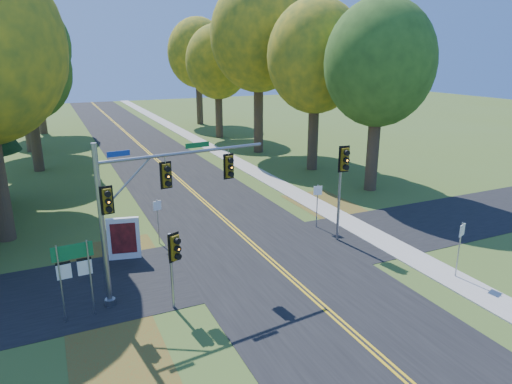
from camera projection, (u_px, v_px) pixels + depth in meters
name	position (u px, v px, depth m)	size (l,w,h in m)	color
ground	(284.00, 273.00, 19.94)	(160.00, 160.00, 0.00)	#475E21
road_main	(284.00, 272.00, 19.93)	(8.00, 160.00, 0.02)	black
road_cross	(264.00, 255.00, 21.67)	(60.00, 6.00, 0.02)	black
centerline_left	(282.00, 273.00, 19.89)	(0.10, 160.00, 0.01)	gold
centerline_right	(286.00, 272.00, 19.97)	(0.10, 160.00, 0.01)	gold
sidewalk_east	(395.00, 248.00, 22.42)	(1.60, 160.00, 0.06)	#9E998E
leaf_patch_w_near	(117.00, 263.00, 20.80)	(4.00, 6.00, 0.00)	brown
leaf_patch_e	(336.00, 210.00, 27.87)	(3.50, 8.00, 0.00)	brown
leaf_patch_w_far	(119.00, 358.00, 14.32)	(3.00, 5.00, 0.00)	brown
tree_e_a	(379.00, 64.00, 29.71)	(7.20, 7.20, 12.73)	#38281C
tree_e_b	(316.00, 57.00, 35.27)	(7.60, 7.60, 13.33)	#38281C
tree_w_c	(26.00, 70.00, 35.04)	(6.80, 6.80, 11.91)	#38281C
tree_e_c	(259.00, 36.00, 41.36)	(8.80, 8.80, 15.79)	#38281C
tree_w_d	(18.00, 47.00, 41.84)	(8.20, 8.20, 14.56)	#38281C
tree_e_d	(218.00, 62.00, 49.80)	(7.00, 7.00, 12.32)	#38281C
tree_w_e	(33.00, 45.00, 51.70)	(8.40, 8.40, 14.97)	#38281C
tree_e_e	(198.00, 53.00, 59.30)	(7.80, 7.80, 13.74)	#38281C
traffic_mast	(147.00, 198.00, 17.01)	(6.87, 1.24, 6.27)	gray
east_signal_pole	(343.00, 170.00, 22.17)	(0.57, 0.66, 4.96)	gray
ped_signal_pole	(174.00, 253.00, 16.41)	(0.46, 0.55, 3.08)	#9D9EA5
route_sign_cluster	(74.00, 266.00, 15.92)	(1.38, 0.14, 2.96)	gray
info_kiosk	(124.00, 239.00, 21.00)	(1.47, 0.51, 2.02)	silver
reg_sign_e_north	(317.00, 198.00, 24.68)	(0.46, 0.16, 2.44)	gray
reg_sign_e_south	(460.00, 240.00, 19.02)	(0.46, 0.20, 2.51)	gray
reg_sign_w	(158.00, 213.00, 22.56)	(0.44, 0.16, 2.33)	gray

